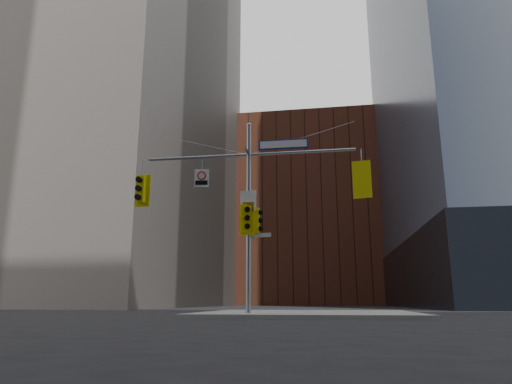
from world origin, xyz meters
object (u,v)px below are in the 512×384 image
(street_sign_blade, at_px, (283,144))
(traffic_light_west_arm, at_px, (141,190))
(regulatory_sign_arm, at_px, (202,177))
(traffic_light_pole_side, at_px, (257,221))
(signal_assembly, at_px, (249,195))
(traffic_light_pole_front, at_px, (247,219))
(traffic_light_east_arm, at_px, (363,181))

(street_sign_blade, bearing_deg, traffic_light_west_arm, 179.31)
(traffic_light_west_arm, height_order, regulatory_sign_arm, regulatory_sign_arm)
(traffic_light_pole_side, bearing_deg, street_sign_blade, -87.85)
(signal_assembly, relative_size, street_sign_blade, 4.23)
(traffic_light_west_arm, distance_m, traffic_light_pole_front, 4.50)
(traffic_light_west_arm, distance_m, traffic_light_pole_side, 4.81)
(traffic_light_pole_front, distance_m, regulatory_sign_arm, 2.52)
(traffic_light_pole_front, bearing_deg, traffic_light_east_arm, -6.54)
(traffic_light_east_arm, xyz_separation_m, traffic_light_pole_side, (-3.86, 0.00, -1.36))
(traffic_light_east_arm, height_order, street_sign_blade, street_sign_blade)
(traffic_light_east_arm, height_order, regulatory_sign_arm, regulatory_sign_arm)
(traffic_light_west_arm, bearing_deg, traffic_light_pole_side, 2.97)
(traffic_light_east_arm, bearing_deg, street_sign_blade, 11.71)
(signal_assembly, height_order, traffic_light_west_arm, signal_assembly)
(traffic_light_west_arm, relative_size, regulatory_sign_arm, 1.84)
(signal_assembly, bearing_deg, street_sign_blade, 0.15)
(signal_assembly, distance_m, street_sign_blade, 2.34)
(signal_assembly, xyz_separation_m, traffic_light_pole_side, (0.32, 0.01, -0.98))
(traffic_light_pole_front, bearing_deg, signal_assembly, 79.59)
(traffic_light_east_arm, distance_m, street_sign_blade, 3.25)
(traffic_light_pole_side, xyz_separation_m, regulatory_sign_arm, (-2.16, -0.03, 1.73))
(signal_assembly, height_order, traffic_light_pole_side, signal_assembly)
(street_sign_blade, bearing_deg, signal_assembly, 179.56)
(traffic_light_pole_front, distance_m, street_sign_blade, 3.18)
(traffic_light_pole_side, relative_size, traffic_light_pole_front, 0.81)
(regulatory_sign_arm, bearing_deg, signal_assembly, -6.80)
(regulatory_sign_arm, bearing_deg, traffic_light_pole_side, -6.75)
(signal_assembly, xyz_separation_m, traffic_light_pole_front, (-0.00, -0.27, -0.95))
(signal_assembly, height_order, traffic_light_east_arm, signal_assembly)
(street_sign_blade, bearing_deg, traffic_light_east_arm, -0.64)
(regulatory_sign_arm, bearing_deg, street_sign_blade, -7.01)
(traffic_light_east_arm, xyz_separation_m, regulatory_sign_arm, (-6.02, -0.02, 0.37))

